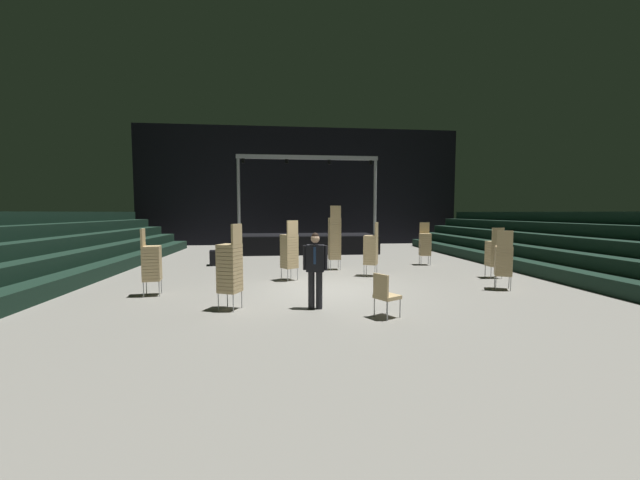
% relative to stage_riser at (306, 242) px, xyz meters
% --- Properties ---
extents(ground_plane, '(22.00, 30.00, 0.10)m').
position_rel_stage_riser_xyz_m(ground_plane, '(0.00, -10.03, -0.61)').
color(ground_plane, gray).
extents(arena_end_wall, '(22.00, 0.30, 8.00)m').
position_rel_stage_riser_xyz_m(arena_end_wall, '(0.00, 4.97, 3.44)').
color(arena_end_wall, black).
rests_on(arena_end_wall, ground_plane).
extents(bleacher_bank_left, '(3.75, 24.00, 2.25)m').
position_rel_stage_riser_xyz_m(bleacher_bank_left, '(-9.12, -9.03, 0.56)').
color(bleacher_bank_left, black).
rests_on(bleacher_bank_left, ground_plane).
extents(bleacher_bank_right, '(3.75, 24.00, 2.25)m').
position_rel_stage_riser_xyz_m(bleacher_bank_right, '(9.12, -9.03, 0.56)').
color(bleacher_bank_right, black).
rests_on(bleacher_bank_right, ground_plane).
extents(stage_riser, '(7.57, 3.38, 5.13)m').
position_rel_stage_riser_xyz_m(stage_riser, '(0.00, 0.00, 0.00)').
color(stage_riser, black).
rests_on(stage_riser, ground_plane).
extents(man_with_tie, '(0.57, 0.31, 1.76)m').
position_rel_stage_riser_xyz_m(man_with_tie, '(-0.63, -12.02, 0.44)').
color(man_with_tie, black).
rests_on(man_with_tie, ground_plane).
extents(chair_stack_front_left, '(0.61, 0.61, 1.96)m').
position_rel_stage_riser_xyz_m(chair_stack_front_left, '(-1.14, -8.42, 0.42)').
color(chair_stack_front_left, '#B2B5BA').
rests_on(chair_stack_front_left, ground_plane).
extents(chair_stack_front_right, '(0.46, 0.46, 1.71)m').
position_rel_stage_riser_xyz_m(chair_stack_front_right, '(5.77, -8.73, 0.30)').
color(chair_stack_front_right, '#B2B5BA').
rests_on(chair_stack_front_right, ground_plane).
extents(chair_stack_mid_left, '(0.58, 0.58, 1.96)m').
position_rel_stage_riser_xyz_m(chair_stack_mid_left, '(-2.56, -11.88, 0.42)').
color(chair_stack_mid_left, '#B2B5BA').
rests_on(chair_stack_mid_left, ground_plane).
extents(chair_stack_mid_right, '(0.46, 0.46, 2.48)m').
position_rel_stage_riser_xyz_m(chair_stack_mid_right, '(0.65, -6.38, 0.67)').
color(chair_stack_mid_right, '#B2B5BA').
rests_on(chair_stack_mid_right, ground_plane).
extents(chair_stack_mid_centre, '(0.59, 0.59, 1.71)m').
position_rel_stage_riser_xyz_m(chair_stack_mid_centre, '(4.95, -10.50, 0.30)').
color(chair_stack_mid_centre, '#B2B5BA').
rests_on(chair_stack_mid_centre, ground_plane).
extents(chair_stack_rear_left, '(0.50, 0.50, 1.79)m').
position_rel_stage_riser_xyz_m(chair_stack_rear_left, '(-4.85, -10.23, 0.34)').
color(chair_stack_rear_left, '#B2B5BA').
rests_on(chair_stack_rear_left, ground_plane).
extents(chair_stack_rear_right, '(0.52, 0.52, 1.79)m').
position_rel_stage_riser_xyz_m(chair_stack_rear_right, '(4.65, -5.52, 0.34)').
color(chair_stack_rear_right, '#B2B5BA').
rests_on(chair_stack_rear_right, ground_plane).
extents(chair_stack_rear_centre, '(0.59, 0.59, 1.88)m').
position_rel_stage_riser_xyz_m(chair_stack_rear_centre, '(1.71, -7.90, 0.38)').
color(chair_stack_rear_centre, '#B2B5BA').
rests_on(chair_stack_rear_centre, ground_plane).
extents(equipment_road_case, '(0.99, 0.74, 0.62)m').
position_rel_stage_riser_xyz_m(equipment_road_case, '(-3.95, -4.66, -0.25)').
color(equipment_road_case, black).
rests_on(equipment_road_case, ground_plane).
extents(loose_chair_near_man, '(0.60, 0.60, 0.95)m').
position_rel_stage_riser_xyz_m(loose_chair_near_man, '(0.76, -12.90, -0.03)').
color(loose_chair_near_man, '#B2B5BA').
rests_on(loose_chair_near_man, ground_plane).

